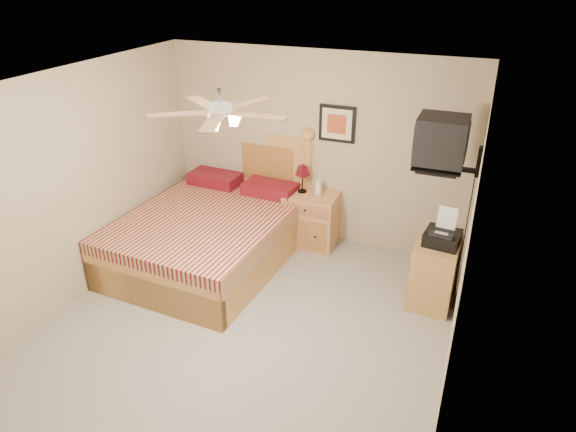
# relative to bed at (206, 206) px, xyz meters

# --- Properties ---
(floor) EXTENTS (4.50, 4.50, 0.00)m
(floor) POSITION_rel_bed_xyz_m (1.01, -1.12, -0.77)
(floor) COLOR gray
(floor) RESTS_ON ground
(ceiling) EXTENTS (4.00, 4.50, 0.04)m
(ceiling) POSITION_rel_bed_xyz_m (1.01, -1.12, 1.73)
(ceiling) COLOR white
(ceiling) RESTS_ON ground
(wall_back) EXTENTS (4.00, 0.04, 2.50)m
(wall_back) POSITION_rel_bed_xyz_m (1.01, 1.13, 0.48)
(wall_back) COLOR tan
(wall_back) RESTS_ON ground
(wall_front) EXTENTS (4.00, 0.04, 2.50)m
(wall_front) POSITION_rel_bed_xyz_m (1.01, -3.37, 0.48)
(wall_front) COLOR tan
(wall_front) RESTS_ON ground
(wall_left) EXTENTS (0.04, 4.50, 2.50)m
(wall_left) POSITION_rel_bed_xyz_m (-0.99, -1.12, 0.48)
(wall_left) COLOR tan
(wall_left) RESTS_ON ground
(wall_right) EXTENTS (0.04, 4.50, 2.50)m
(wall_right) POSITION_rel_bed_xyz_m (3.01, -1.12, 0.48)
(wall_right) COLOR tan
(wall_right) RESTS_ON ground
(bed) EXTENTS (1.93, 2.46, 1.53)m
(bed) POSITION_rel_bed_xyz_m (0.00, 0.00, 0.00)
(bed) COLOR #C18046
(bed) RESTS_ON ground
(nightstand) EXTENTS (0.67, 0.51, 0.72)m
(nightstand) POSITION_rel_bed_xyz_m (1.05, 0.88, -0.41)
(nightstand) COLOR #B67C45
(nightstand) RESTS_ON ground
(table_lamp) EXTENTS (0.25, 0.25, 0.37)m
(table_lamp) POSITION_rel_bed_xyz_m (0.90, 0.91, 0.14)
(table_lamp) COLOR #5E0C17
(table_lamp) RESTS_ON nightstand
(lotion_bottle) EXTENTS (0.11, 0.12, 0.24)m
(lotion_bottle) POSITION_rel_bed_xyz_m (1.13, 0.90, 0.07)
(lotion_bottle) COLOR white
(lotion_bottle) RESTS_ON nightstand
(framed_picture) EXTENTS (0.46, 0.04, 0.46)m
(framed_picture) POSITION_rel_bed_xyz_m (1.28, 1.11, 0.85)
(framed_picture) COLOR black
(framed_picture) RESTS_ON wall_back
(dresser) EXTENTS (0.48, 0.66, 0.75)m
(dresser) POSITION_rel_bed_xyz_m (2.74, 0.15, -0.39)
(dresser) COLOR #C6833F
(dresser) RESTS_ON ground
(fax_machine) EXTENTS (0.39, 0.41, 0.38)m
(fax_machine) POSITION_rel_bed_xyz_m (2.76, 0.11, 0.18)
(fax_machine) COLOR black
(fax_machine) RESTS_ON dresser
(magazine_lower) EXTENTS (0.26, 0.32, 0.03)m
(magazine_lower) POSITION_rel_bed_xyz_m (2.71, 0.36, 0.00)
(magazine_lower) COLOR beige
(magazine_lower) RESTS_ON dresser
(magazine_upper) EXTENTS (0.26, 0.30, 0.02)m
(magazine_upper) POSITION_rel_bed_xyz_m (2.73, 0.38, 0.03)
(magazine_upper) COLOR tan
(magazine_upper) RESTS_ON magazine_lower
(wall_tv) EXTENTS (0.56, 0.46, 0.58)m
(wall_tv) POSITION_rel_bed_xyz_m (2.76, 0.22, 1.04)
(wall_tv) COLOR black
(wall_tv) RESTS_ON wall_right
(ceiling_fan) EXTENTS (1.14, 1.14, 0.28)m
(ceiling_fan) POSITION_rel_bed_xyz_m (1.01, -1.32, 1.59)
(ceiling_fan) COLOR silver
(ceiling_fan) RESTS_ON ceiling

